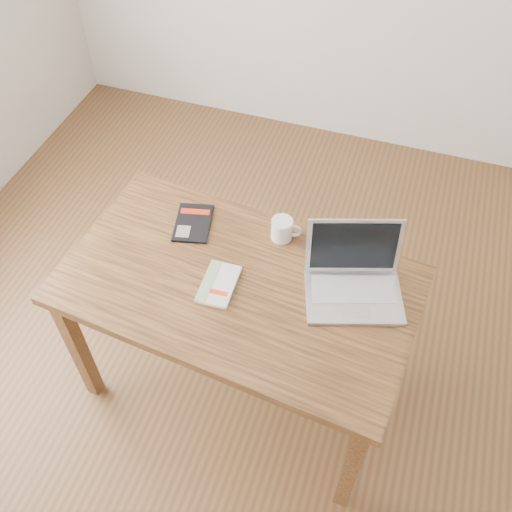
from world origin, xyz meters
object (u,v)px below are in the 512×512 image
(desk, at_px, (239,296))
(laptop, at_px, (354,278))
(coffee_mug, at_px, (283,229))
(white_guidebook, at_px, (219,284))
(black_guidebook, at_px, (193,223))

(desk, height_order, laptop, laptop)
(coffee_mug, bearing_deg, white_guidebook, -123.92)
(laptop, xyz_separation_m, coffee_mug, (-0.31, 0.16, -0.00))
(laptop, relative_size, coffee_mug, 3.39)
(black_guidebook, distance_m, laptop, 0.68)
(desk, bearing_deg, white_guidebook, -142.90)
(white_guidebook, bearing_deg, black_guidebook, 126.32)
(desk, xyz_separation_m, laptop, (0.40, 0.11, 0.14))
(desk, xyz_separation_m, black_guidebook, (-0.27, 0.22, 0.10))
(white_guidebook, xyz_separation_m, black_guidebook, (-0.21, 0.26, -0.00))
(desk, relative_size, white_guidebook, 6.81)
(white_guidebook, xyz_separation_m, coffee_mug, (0.15, 0.30, 0.04))
(white_guidebook, height_order, coffee_mug, coffee_mug)
(desk, xyz_separation_m, coffee_mug, (0.09, 0.27, 0.14))
(desk, relative_size, coffee_mug, 11.28)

